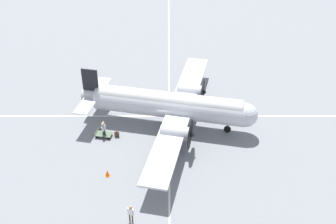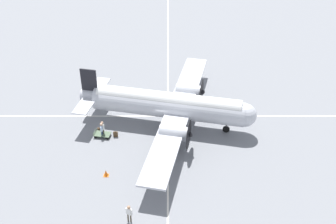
% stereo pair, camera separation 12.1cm
% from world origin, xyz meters
% --- Properties ---
extents(ground_plane, '(300.00, 300.00, 0.00)m').
position_xyz_m(ground_plane, '(0.00, 0.00, 0.00)').
color(ground_plane, slate).
extents(apron_line_eastwest, '(120.00, 0.16, 0.01)m').
position_xyz_m(apron_line_eastwest, '(0.00, 1.57, 0.00)').
color(apron_line_eastwest, silver).
rests_on(apron_line_eastwest, ground_plane).
extents(apron_line_northsouth, '(0.16, 120.00, 0.01)m').
position_xyz_m(apron_line_northsouth, '(-0.01, 0.00, 0.00)').
color(apron_line_northsouth, silver).
rests_on(apron_line_northsouth, ground_plane).
extents(airliner_main, '(18.06, 22.97, 5.51)m').
position_xyz_m(airliner_main, '(0.38, -0.08, 2.44)').
color(airliner_main, silver).
rests_on(airliner_main, ground_plane).
extents(crew_foreground, '(0.54, 0.32, 1.68)m').
position_xyz_m(crew_foreground, '(-2.99, -13.02, 1.03)').
color(crew_foreground, '#473D2D').
rests_on(crew_foreground, ground_plane).
extents(passenger_boarding, '(0.27, 0.56, 1.67)m').
position_xyz_m(passenger_boarding, '(-6.53, -2.12, 1.02)').
color(passenger_boarding, navy).
rests_on(passenger_boarding, ground_plane).
extents(ramp_agent, '(0.45, 0.41, 1.68)m').
position_xyz_m(ramp_agent, '(-6.49, -1.87, 1.03)').
color(ramp_agent, '#473D2D').
rests_on(ramp_agent, ground_plane).
extents(suitcase_near_door, '(0.48, 0.19, 0.51)m').
position_xyz_m(suitcase_near_door, '(-6.88, -1.26, 0.24)').
color(suitcase_near_door, '#47331E').
rests_on(suitcase_near_door, ground_plane).
extents(suitcase_upright_spare, '(0.45, 0.14, 0.63)m').
position_xyz_m(suitcase_upright_spare, '(-5.21, -2.07, 0.30)').
color(suitcase_upright_spare, '#47331E').
rests_on(suitcase_upright_spare, ground_plane).
extents(baggage_cart, '(1.76, 1.25, 0.56)m').
position_xyz_m(baggage_cart, '(-6.55, -2.03, 0.27)').
color(baggage_cart, '#4C6047').
rests_on(baggage_cart, ground_plane).
extents(traffic_cone, '(0.46, 0.46, 0.61)m').
position_xyz_m(traffic_cone, '(-5.47, -7.78, 0.29)').
color(traffic_cone, orange).
rests_on(traffic_cone, ground_plane).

